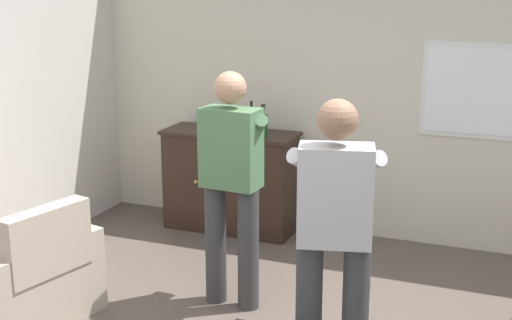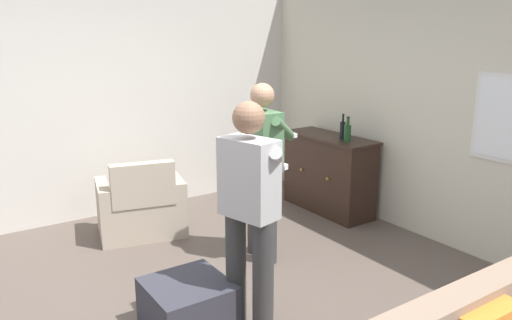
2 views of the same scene
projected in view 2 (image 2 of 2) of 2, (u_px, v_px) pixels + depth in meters
ground at (212, 311)px, 3.91m from camera, size 10.40×10.40×0.00m
wall_back_with_window at (443, 106)px, 4.98m from camera, size 5.20×0.15×2.80m
wall_side_left at (96, 97)px, 5.70m from camera, size 0.12×5.20×2.80m
armchair at (142, 209)px, 5.32m from camera, size 0.82×1.00×0.85m
sideboard_cabinet at (329, 173)px, 6.02m from camera, size 1.22×0.49×0.93m
bottle_wine_green at (347, 132)px, 5.58m from camera, size 0.08×0.08×0.28m
bottle_liquor_amber at (343, 130)px, 5.71m from camera, size 0.06×0.06×0.29m
ottoman at (188, 305)px, 3.64m from camera, size 0.57×0.57×0.36m
person_standing_left at (263, 163)px, 4.63m from camera, size 0.56×0.49×1.68m
person_standing_right at (250, 208)px, 3.45m from camera, size 0.54×0.52×1.68m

